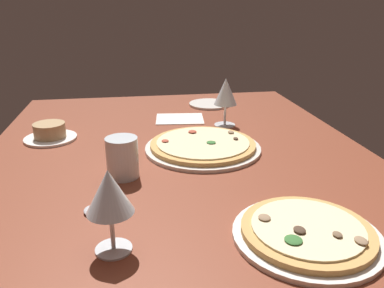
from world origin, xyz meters
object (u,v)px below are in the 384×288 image
at_px(wine_glass_far, 109,194).
at_px(wine_glass_near, 226,93).
at_px(side_plate, 209,104).
at_px(paper_menu, 180,119).
at_px(ramekin_on_saucer, 50,133).
at_px(pizza_main, 203,146).
at_px(water_glass, 122,160).
at_px(pizza_side, 307,233).
at_px(spoon, 97,210).

xyz_separation_m(wine_glass_far, wine_glass_near, (0.67, -0.36, 0.01)).
height_order(side_plate, paper_menu, side_plate).
bearing_deg(paper_menu, ramekin_on_saucer, 115.89).
distance_m(pizza_main, water_glass, 0.27).
relative_size(pizza_main, side_plate, 2.02).
relative_size(water_glass, side_plate, 0.61).
bearing_deg(pizza_main, paper_menu, 5.01).
bearing_deg(pizza_side, side_plate, -0.73).
relative_size(wine_glass_far, spoon, 1.51).
bearing_deg(wine_glass_near, spoon, 143.02).
bearing_deg(water_glass, ramekin_on_saucer, 36.21).
xyz_separation_m(ramekin_on_saucer, wine_glass_near, (0.05, -0.57, 0.09)).
relative_size(ramekin_on_saucer, spoon, 1.57).
height_order(pizza_side, water_glass, water_glass).
bearing_deg(water_glass, spoon, 161.93).
xyz_separation_m(water_glass, paper_menu, (0.46, -0.20, -0.04)).
xyz_separation_m(wine_glass_far, water_glass, (0.30, -0.02, -0.07)).
bearing_deg(pizza_side, spoon, 68.01).
bearing_deg(ramekin_on_saucer, wine_glass_near, -84.55).
bearing_deg(pizza_main, ramekin_on_saucer, 70.50).
distance_m(ramekin_on_saucer, side_plate, 0.66).
relative_size(ramekin_on_saucer, wine_glass_far, 1.04).
relative_size(pizza_side, spoon, 2.68).
xyz_separation_m(pizza_side, wine_glass_far, (0.02, 0.35, 0.10)).
bearing_deg(spoon, ramekin_on_saucer, 19.98).
bearing_deg(wine_glass_near, paper_menu, 55.71).
height_order(pizza_main, wine_glass_near, wine_glass_near).
bearing_deg(side_plate, spoon, 153.60).
height_order(wine_glass_far, side_plate, wine_glass_far).
bearing_deg(spoon, paper_menu, -22.03).
distance_m(pizza_main, paper_menu, 0.32).
height_order(pizza_side, ramekin_on_saucer, ramekin_on_saucer).
relative_size(water_glass, spoon, 0.99).
distance_m(pizza_side, wine_glass_far, 0.36).
xyz_separation_m(side_plate, spoon, (-0.81, 0.40, 0.00)).
bearing_deg(side_plate, ramekin_on_saucer, 120.05).
xyz_separation_m(pizza_main, wine_glass_far, (-0.45, 0.24, 0.10)).
xyz_separation_m(pizza_side, spoon, (0.16, 0.39, -0.01)).
bearing_deg(side_plate, pizza_main, 166.45).
relative_size(wine_glass_far, water_glass, 1.52).
bearing_deg(paper_menu, wine_glass_far, 170.45).
xyz_separation_m(ramekin_on_saucer, spoon, (-0.48, -0.17, -0.02)).
distance_m(wine_glass_near, paper_menu, 0.21).
height_order(wine_glass_near, spoon, wine_glass_near).
relative_size(pizza_main, wine_glass_far, 2.18).
height_order(wine_glass_far, spoon, wine_glass_far).
bearing_deg(pizza_side, water_glass, 46.04).
bearing_deg(pizza_side, paper_menu, 9.69).
bearing_deg(wine_glass_far, spoon, 15.75).
distance_m(ramekin_on_saucer, wine_glass_far, 0.65).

